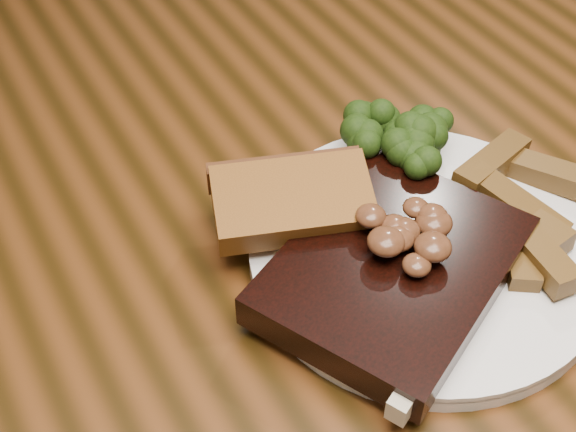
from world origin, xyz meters
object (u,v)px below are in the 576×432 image
(potato_wedges, at_px, (500,200))
(steak, at_px, (393,269))
(garlic_bread, at_px, (292,221))
(dining_table, at_px, (296,306))
(plate, at_px, (424,252))

(potato_wedges, bearing_deg, steak, -171.08)
(potato_wedges, bearing_deg, garlic_bread, 158.49)
(steak, relative_size, potato_wedges, 1.68)
(steak, xyz_separation_m, garlic_bread, (-0.04, 0.07, -0.00))
(dining_table, xyz_separation_m, plate, (0.07, -0.07, 0.10))
(dining_table, bearing_deg, steak, -71.38)
(dining_table, bearing_deg, potato_wedges, -25.88)
(garlic_bread, bearing_deg, dining_table, 64.23)
(steak, xyz_separation_m, potato_wedges, (0.11, 0.02, -0.00))
(dining_table, distance_m, garlic_bread, 0.12)
(steak, bearing_deg, plate, -6.80)
(steak, bearing_deg, garlic_bread, 89.86)
(plate, bearing_deg, steak, -160.17)
(plate, height_order, garlic_bread, garlic_bread)
(steak, height_order, garlic_bread, steak)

